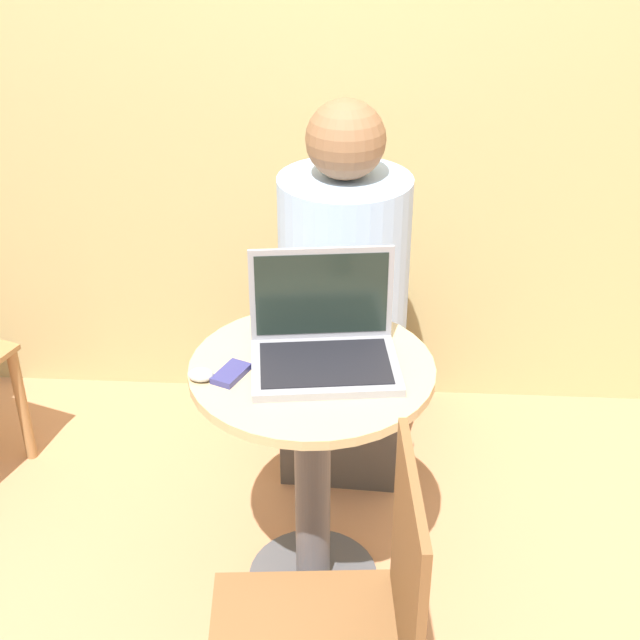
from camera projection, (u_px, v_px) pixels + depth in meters
ground_plane at (313, 579)px, 2.52m from camera, size 12.00×12.00×0.00m
back_wall at (333, 33)px, 2.73m from camera, size 7.00×0.05×2.60m
round_table at (312, 443)px, 2.28m from camera, size 0.60×0.60×0.72m
laptop at (324, 341)px, 2.16m from camera, size 0.38×0.30×0.27m
cell_phone at (231, 373)px, 2.12m from camera, size 0.09×0.12×0.02m
computer_mouse at (201, 375)px, 2.10m from camera, size 0.06×0.04×0.03m
person_seated at (345, 322)px, 2.78m from camera, size 0.40×0.61×1.23m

